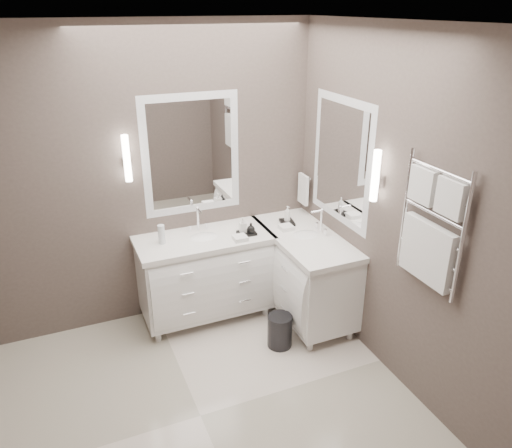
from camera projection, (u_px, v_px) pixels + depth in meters
name	position (u px, v px, depth m)	size (l,w,h in m)	color
floor	(201.00, 416.00, 3.69)	(3.20, 3.00, 0.01)	beige
ceiling	(177.00, 22.00, 2.59)	(3.20, 3.00, 0.01)	white
wall_back	(143.00, 182.00, 4.41)	(3.20, 0.01, 2.70)	#504540
wall_front	(303.00, 423.00, 1.88)	(3.20, 0.01, 2.70)	#504540
wall_right	(399.00, 215.00, 3.72)	(0.01, 3.00, 2.70)	#504540
vanity_back	(205.00, 272.00, 4.69)	(1.24, 0.59, 0.97)	white
vanity_right	(304.00, 269.00, 4.73)	(0.59, 1.24, 0.97)	white
mirror_back	(191.00, 155.00, 4.48)	(0.90, 0.02, 1.10)	white
mirror_right	(341.00, 161.00, 4.30)	(0.02, 0.90, 1.10)	white
sconce_back	(127.00, 159.00, 4.20)	(0.06, 0.06, 0.40)	white
sconce_right	(375.00, 177.00, 3.78)	(0.06, 0.06, 0.40)	white
towel_bar_corner	(303.00, 189.00, 4.93)	(0.03, 0.22, 0.30)	white
towel_ladder	(430.00, 232.00, 3.35)	(0.06, 0.58, 0.90)	white
waste_bin	(280.00, 331.00, 4.40)	(0.22, 0.22, 0.31)	black
amenity_tray_back	(247.00, 233.00, 4.58)	(0.17, 0.12, 0.02)	black
amenity_tray_right	(287.00, 222.00, 4.81)	(0.12, 0.16, 0.02)	black
water_bottle	(161.00, 234.00, 4.38)	(0.06, 0.06, 0.17)	silver
soap_bottle_a	(243.00, 225.00, 4.55)	(0.06, 0.06, 0.14)	white
soap_bottle_b	(251.00, 228.00, 4.54)	(0.07, 0.07, 0.10)	black
soap_bottle_c	(287.00, 214.00, 4.77)	(0.06, 0.06, 0.15)	white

